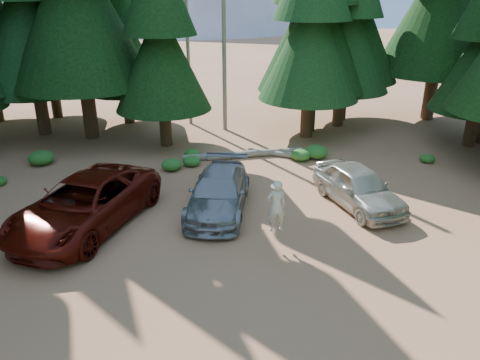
{
  "coord_description": "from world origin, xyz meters",
  "views": [
    {
      "loc": [
        -1.19,
        -12.16,
        7.92
      ],
      "look_at": [
        0.52,
        3.69,
        1.25
      ],
      "focal_mm": 35.0,
      "sensor_mm": 36.0,
      "label": 1
    }
  ],
  "objects_px": {
    "red_pickup": "(85,204)",
    "silver_minivan_center": "(219,192)",
    "silver_minivan_right": "(358,187)",
    "log_right": "(256,154)",
    "log_left": "(230,155)",
    "log_mid": "(278,154)",
    "frisbee_player": "(276,206)"
  },
  "relations": [
    {
      "from": "silver_minivan_right",
      "to": "log_right",
      "type": "distance_m",
      "value": 6.73
    },
    {
      "from": "red_pickup",
      "to": "silver_minivan_right",
      "type": "xyz_separation_m",
      "value": [
        10.07,
        0.67,
        -0.12
      ]
    },
    {
      "from": "frisbee_player",
      "to": "red_pickup",
      "type": "bearing_deg",
      "value": -23.01
    },
    {
      "from": "log_left",
      "to": "log_right",
      "type": "bearing_deg",
      "value": -0.96
    },
    {
      "from": "log_left",
      "to": "log_mid",
      "type": "distance_m",
      "value": 2.4
    },
    {
      "from": "silver_minivan_right",
      "to": "log_mid",
      "type": "distance_m",
      "value": 6.22
    },
    {
      "from": "red_pickup",
      "to": "log_left",
      "type": "height_order",
      "value": "red_pickup"
    },
    {
      "from": "silver_minivan_right",
      "to": "silver_minivan_center",
      "type": "bearing_deg",
      "value": 164.05
    },
    {
      "from": "silver_minivan_right",
      "to": "log_right",
      "type": "height_order",
      "value": "silver_minivan_right"
    },
    {
      "from": "silver_minivan_right",
      "to": "log_right",
      "type": "xyz_separation_m",
      "value": [
        -3.15,
        5.91,
        -0.62
      ]
    },
    {
      "from": "red_pickup",
      "to": "frisbee_player",
      "type": "bearing_deg",
      "value": 6.91
    },
    {
      "from": "silver_minivan_center",
      "to": "log_left",
      "type": "xyz_separation_m",
      "value": [
        0.92,
        5.67,
        -0.57
      ]
    },
    {
      "from": "red_pickup",
      "to": "log_mid",
      "type": "height_order",
      "value": "red_pickup"
    },
    {
      "from": "red_pickup",
      "to": "silver_minivan_center",
      "type": "bearing_deg",
      "value": 34.59
    },
    {
      "from": "red_pickup",
      "to": "silver_minivan_center",
      "type": "height_order",
      "value": "red_pickup"
    },
    {
      "from": "log_right",
      "to": "frisbee_player",
      "type": "bearing_deg",
      "value": -100.87
    },
    {
      "from": "log_left",
      "to": "log_mid",
      "type": "height_order",
      "value": "log_left"
    },
    {
      "from": "red_pickup",
      "to": "silver_minivan_center",
      "type": "relative_size",
      "value": 1.27
    },
    {
      "from": "log_mid",
      "to": "frisbee_player",
      "type": "bearing_deg",
      "value": -74.17
    },
    {
      "from": "log_right",
      "to": "red_pickup",
      "type": "bearing_deg",
      "value": -143.61
    },
    {
      "from": "red_pickup",
      "to": "silver_minivan_center",
      "type": "xyz_separation_m",
      "value": [
        4.71,
        0.81,
        -0.16
      ]
    },
    {
      "from": "silver_minivan_center",
      "to": "frisbee_player",
      "type": "xyz_separation_m",
      "value": [
        1.65,
        -2.86,
        0.74
      ]
    },
    {
      "from": "log_mid",
      "to": "log_left",
      "type": "bearing_deg",
      "value": -152.35
    },
    {
      "from": "red_pickup",
      "to": "log_right",
      "type": "bearing_deg",
      "value": 68.34
    },
    {
      "from": "silver_minivan_center",
      "to": "red_pickup",
      "type": "bearing_deg",
      "value": -158.16
    },
    {
      "from": "frisbee_player",
      "to": "log_mid",
      "type": "relative_size",
      "value": 0.56
    },
    {
      "from": "silver_minivan_right",
      "to": "log_right",
      "type": "bearing_deg",
      "value": 103.63
    },
    {
      "from": "log_right",
      "to": "silver_minivan_right",
      "type": "bearing_deg",
      "value": -69.15
    },
    {
      "from": "log_mid",
      "to": "silver_minivan_right",
      "type": "bearing_deg",
      "value": -43.94
    },
    {
      "from": "red_pickup",
      "to": "log_right",
      "type": "relative_size",
      "value": 1.32
    },
    {
      "from": "frisbee_player",
      "to": "log_right",
      "type": "xyz_separation_m",
      "value": [
        0.56,
        8.63,
        -1.31
      ]
    },
    {
      "from": "frisbee_player",
      "to": "log_mid",
      "type": "bearing_deg",
      "value": -106.2
    }
  ]
}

